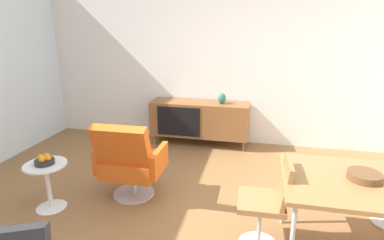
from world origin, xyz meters
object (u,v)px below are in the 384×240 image
Objects in this scene: wooden_bowl_on_table at (364,176)px; vase_cobalt at (222,98)px; lounge_chair_red at (129,160)px; fruit_bowl at (44,160)px; dining_chair_near_window at (268,200)px; side_table_round at (48,181)px; sideboard at (199,119)px.

vase_cobalt is at bearing 121.73° from wooden_bowl_on_table.
wooden_bowl_on_table is at bearing -12.40° from lounge_chair_red.
dining_chair_near_window is at bearing -3.29° from fruit_bowl.
wooden_bowl_on_table is 3.02m from fruit_bowl.
wooden_bowl_on_table is at bearing -1.99° from fruit_bowl.
dining_chair_near_window is at bearing -73.17° from vase_cobalt.
wooden_bowl_on_table is at bearing 2.13° from dining_chair_near_window.
wooden_bowl_on_table is 0.78m from dining_chair_near_window.
dining_chair_near_window is 0.90× the size of lounge_chair_red.
side_table_round is at bearing -153.63° from lounge_chair_red.
wooden_bowl_on_table reaches higher than side_table_round.
wooden_bowl_on_table is at bearing -58.27° from vase_cobalt.
sideboard is 6.15× the size of wooden_bowl_on_table.
sideboard is 0.51m from vase_cobalt.
dining_chair_near_window is 1.60m from lounge_chair_red.
wooden_bowl_on_table is 0.27× the size of lounge_chair_red.
lounge_chair_red is at bearing -103.75° from sideboard.
dining_chair_near_window is 2.30m from side_table_round.
vase_cobalt is 0.33× the size of side_table_round.
vase_cobalt reaches higher than side_table_round.
lounge_chair_red is (-1.51, 0.52, -0.00)m from dining_chair_near_window.
sideboard is 9.27× the size of vase_cobalt.
vase_cobalt is 0.20× the size of dining_chair_near_window.
vase_cobalt is at bearing 54.31° from fruit_bowl.
side_table_round is at bearing 176.72° from dining_chair_near_window.
vase_cobalt is (0.36, 0.00, 0.37)m from sideboard.
lounge_chair_red is 0.88m from side_table_round.
wooden_bowl_on_table reaches higher than sideboard.
vase_cobalt is 2.46m from dining_chair_near_window.
sideboard is 2.57m from dining_chair_near_window.
sideboard reaches higher than fruit_bowl.
dining_chair_near_window reaches higher than sideboard.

